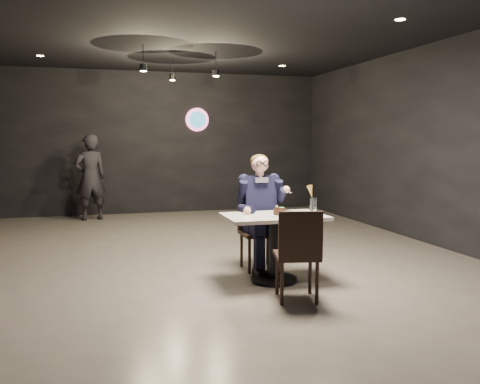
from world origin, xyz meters
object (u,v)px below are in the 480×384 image
object	(u,v)px
passerby	(90,177)
chair_far	(259,232)
chair_near	(297,254)
sundae_glass	(313,206)
main_table	(274,248)
seated_man	(259,211)

from	to	relation	value
passerby	chair_far	bearing A→B (deg)	97.84
chair_far	passerby	size ratio (longest dim) A/B	0.55
chair_near	sundae_glass	world-z (taller)	sundae_glass
chair_far	sundae_glass	xyz separation A→B (m)	(0.45, -0.58, 0.38)
main_table	chair_far	world-z (taller)	chair_far
main_table	chair_far	xyz separation A→B (m)	(0.00, 0.55, 0.09)
seated_man	sundae_glass	xyz separation A→B (m)	(0.45, -0.58, 0.12)
chair_near	passerby	size ratio (longest dim) A/B	0.55
seated_man	passerby	world-z (taller)	passerby
chair_near	seated_man	xyz separation A→B (m)	(0.00, 1.21, 0.26)
sundae_glass	passerby	size ratio (longest dim) A/B	0.10
main_table	chair_far	distance (m)	0.56
chair_far	sundae_glass	distance (m)	0.83
sundae_glass	passerby	distance (m)	5.65
main_table	seated_man	xyz separation A→B (m)	(0.00, 0.55, 0.34)
seated_man	sundae_glass	bearing A→B (deg)	-52.17
seated_man	passerby	distance (m)	4.94
chair_near	seated_man	size ratio (longest dim) A/B	0.64
chair_near	sundae_glass	distance (m)	0.86
sundae_glass	seated_man	bearing A→B (deg)	127.83
chair_far	chair_near	xyz separation A→B (m)	(0.00, -1.21, 0.00)
chair_near	chair_far	bearing A→B (deg)	102.35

